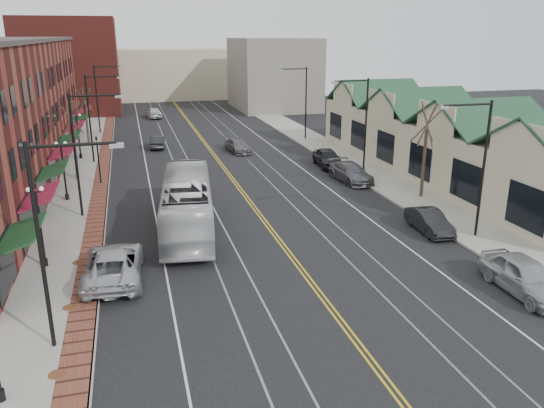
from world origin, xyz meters
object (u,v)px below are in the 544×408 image
parked_car_b (429,221)px  parked_car_d (328,158)px  transit_bus (187,204)px  parked_car_a (525,276)px  parked_suv (114,264)px  parked_car_c (351,173)px

parked_car_b → parked_car_d: bearing=93.5°
transit_bus → parked_car_a: bearing=145.2°
transit_bus → parked_car_a: (14.26, -12.64, -0.84)m
parked_car_d → parked_car_b: bearing=-85.9°
transit_bus → parked_car_b: transit_bus is taller
parked_suv → parked_car_b: parked_suv is taller
transit_bus → parked_car_c: (14.26, 7.85, -0.94)m
parked_car_c → parked_car_d: parked_car_d is taller
parked_suv → parked_car_b: size_ratio=1.42×
parked_car_a → parked_suv: bearing=162.4°
parked_car_b → parked_car_c: bearing=93.5°
parked_car_a → parked_car_c: parked_car_a is taller
parked_suv → transit_bus: bearing=-121.8°
parked_car_a → transit_bus: bearing=140.1°
parked_car_d → transit_bus: bearing=-133.1°
transit_bus → parked_car_d: size_ratio=2.54×
parked_suv → parked_car_d: size_ratio=1.23×
parked_suv → parked_car_a: (18.60, -6.52, 0.04)m
parked_suv → parked_car_a: 19.71m
parked_car_d → parked_car_a: bearing=-85.9°
transit_bus → parked_car_b: (14.26, -4.29, -1.01)m
transit_bus → parked_car_d: (14.26, 13.19, -0.88)m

